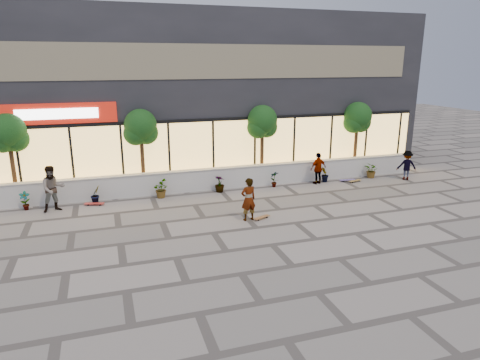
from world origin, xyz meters
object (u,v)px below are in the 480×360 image
object	(u,v)px
skater_center	(248,199)
skateboard_right_far	(347,180)
skater_left	(53,189)
skateboard_center	(262,217)
tree_east	(357,119)
skateboard_left	(94,204)
tree_mideast	(262,124)
skater_right_near	(318,168)
tree_midwest	(141,129)
tree_west	(8,135)
skateboard_right_near	(355,181)
skater_right_far	(407,165)

from	to	relation	value
skater_center	skateboard_right_far	bearing A→B (deg)	-160.04
skater_left	skateboard_center	bearing A→B (deg)	-41.04
skater_center	skateboard_right_far	world-z (taller)	skater_center
skater_left	skateboard_center	distance (m)	8.64
skater_left	tree_east	bearing A→B (deg)	-10.36
skateboard_left	skateboard_center	bearing A→B (deg)	-15.30
tree_mideast	skater_center	xyz separation A→B (m)	(-2.52, -5.21, -2.13)
skater_right_near	skateboard_right_far	size ratio (longest dim) A/B	1.88
skateboard_center	skateboard_left	world-z (taller)	skateboard_left
tree_midwest	tree_west	bearing A→B (deg)	180.00
tree_east	skater_left	xyz separation A→B (m)	(-15.32, -1.75, -2.02)
tree_west	skater_left	size ratio (longest dim) A/B	2.03
tree_west	skater_right_near	world-z (taller)	tree_west
tree_mideast	skateboard_right_near	size ratio (longest dim) A/B	4.89
skater_right_near	tree_west	bearing A→B (deg)	-17.11
tree_midwest	skater_right_far	bearing A→B (deg)	-8.96
skater_right_far	skateboard_right_far	size ratio (longest dim) A/B	1.80
tree_west	skateboard_right_far	bearing A→B (deg)	-5.46
tree_west	tree_mideast	size ratio (longest dim) A/B	1.00
skater_left	skater_right_near	bearing A→B (deg)	-15.25
skateboard_center	skateboard_right_far	size ratio (longest dim) A/B	0.90
skateboard_right_near	skateboard_left	bearing A→B (deg)	165.45
skateboard_left	tree_mideast	bearing A→B (deg)	25.85
skater_right_far	skateboard_right_far	world-z (taller)	skater_right_far
skater_left	skateboard_right_far	world-z (taller)	skater_left
skater_center	skateboard_right_near	xyz separation A→B (m)	(7.02, 3.49, -0.78)
skateboard_center	skateboard_left	distance (m)	7.34
skater_left	skateboard_left	bearing A→B (deg)	-7.51
skater_left	skateboard_right_near	distance (m)	14.34
skater_left	skater_right_near	size ratio (longest dim) A/B	1.20
tree_mideast	skateboard_right_near	xyz separation A→B (m)	(4.50, -1.72, -2.91)
skateboard_left	skater_right_far	bearing A→B (deg)	13.39
skater_center	skateboard_left	bearing A→B (deg)	-41.87
skater_center	skateboard_center	world-z (taller)	skater_center
tree_midwest	tree_east	world-z (taller)	same
skater_center	tree_mideast	bearing A→B (deg)	-124.82
tree_midwest	skater_center	bearing A→B (deg)	-56.25
skater_right_far	skateboard_right_near	world-z (taller)	skater_right_far
skater_center	skater_right_near	xyz separation A→B (m)	(5.03, 3.81, -0.05)
skater_center	skater_left	xyz separation A→B (m)	(-7.30, 3.46, 0.11)
tree_mideast	skater_right_near	size ratio (longest dim) A/B	2.44
skater_left	skater_right_near	world-z (taller)	skater_left
tree_midwest	skater_left	world-z (taller)	tree_midwest
skater_center	skater_right_far	xyz separation A→B (m)	(9.82, 3.12, -0.08)
skateboard_center	skateboard_right_near	xyz separation A→B (m)	(6.48, 3.55, 0.00)
tree_midwest	skater_left	xyz separation A→B (m)	(-3.82, -1.75, -2.02)
tree_east	skater_center	xyz separation A→B (m)	(-8.02, -5.21, -2.13)
skater_right_far	skateboard_center	world-z (taller)	skater_right_far
tree_midwest	skateboard_left	world-z (taller)	tree_midwest
tree_mideast	skater_left	bearing A→B (deg)	-169.87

